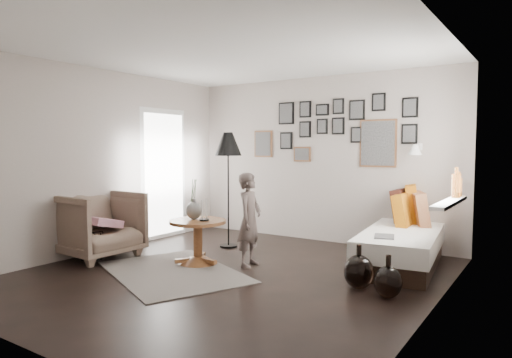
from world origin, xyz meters
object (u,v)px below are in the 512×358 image
Objects in this scene: floor_lamp at (228,148)px; pedestal_table at (198,244)px; armchair at (98,225)px; demijohn_small at (388,282)px; daybed at (404,241)px; magazine_basket at (92,246)px; child at (250,220)px; vase at (194,207)px; demijohn_large at (359,272)px.

pedestal_table is at bearing -74.67° from floor_lamp.
demijohn_small is (3.80, 0.51, -0.29)m from armchair.
daybed is (2.20, 1.44, 0.04)m from pedestal_table.
child is at bearing 23.86° from magazine_basket.
daybed is 5.78× the size of magazine_basket.
magazine_basket is at bearing -154.89° from vase.
demijohn_small is at bearing 9.13° from magazine_basket.
child reaches higher than armchair.
armchair reaches higher than magazine_basket.
child reaches higher than demijohn_large.
daybed is 1.79× the size of child.
floor_lamp is 4.69× the size of magazine_basket.
pedestal_table is 2.10m from demijohn_large.
child reaches higher than daybed.
magazine_basket is (-3.56, -2.02, -0.12)m from daybed.
demijohn_large is at bearing 4.13° from pedestal_table.
daybed is 1.23× the size of floor_lamp.
armchair is 2.11m from child.
demijohn_large reaches higher than magazine_basket.
vase reaches higher than armchair.
magazine_basket is 2.19m from child.
armchair is at bearing -169.56° from demijohn_large.
armchair is at bearing -125.61° from floor_lamp.
demijohn_small is 0.37× the size of child.
armchair is 2.71× the size of magazine_basket.
floor_lamp is at bearing 40.36° from child.
vase is at bearing -78.72° from floor_lamp.
daybed is at bearing -64.23° from child.
daybed reaches higher than pedestal_table.
daybed is 4.10m from magazine_basket.
daybed is at bearing 31.97° from vase.
floor_lamp is 3.98× the size of demijohn_small.
pedestal_table is 0.42× the size of floor_lamp.
daybed reaches higher than armchair.
floor_lamp is 2.84m from demijohn_large.
child reaches higher than vase.
demijohn_large reaches higher than demijohn_small.
magazine_basket is 0.31× the size of child.
vase reaches higher than pedestal_table.
child is at bearing 174.72° from demijohn_large.
child is at bearing -150.69° from daybed.
daybed is 1.44m from demijohn_small.
pedestal_table is 0.61× the size of child.
vase is at bearing 25.11° from magazine_basket.
daybed is 4.90× the size of demijohn_small.
vase is 1.40m from armchair.
vase is 2.58m from demijohn_small.
child reaches higher than magazine_basket.
demijohn_small is at bearing 0.26° from vase.
magazine_basket is at bearing -156.95° from daybed.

